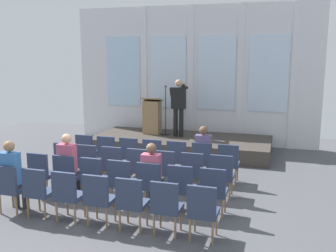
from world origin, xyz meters
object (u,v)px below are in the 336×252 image
object	(u,v)px
chair_r0_c2	(130,153)
chair_r2_c5	(181,185)
chair_r2_c0	(41,171)
chair_r2_c1	(67,174)
chair_r1_c0	(66,159)
chair_r3_c6	(203,209)
audience_r0_c5	(203,150)
chair_r0_c0	(87,150)
audience_r2_c4	(152,172)
chair_r0_c3	(154,155)
mic_stand	(166,124)
chair_r2_c4	(151,182)
speaker	(179,103)
chair_r2_c2	(94,176)
chair_r1_c1	(90,161)
chair_r1_c3	(139,166)
chair_r1_c4	(166,168)
chair_r1_c2	(114,164)
chair_r2_c6	(214,189)
chair_r1_c5	(193,171)
chair_r2_c3	(121,179)
chair_r3_c2	(68,193)
chair_r3_c5	(166,204)
chair_r3_c1	(38,189)
chair_r1_c6	(222,173)
chair_r3_c3	(99,196)
chair_r3_c0	(10,186)
chair_r0_c4	(178,157)
chair_r3_c4	(132,200)
lectern	(152,116)
audience_r3_c0	(12,173)
audience_r2_c1	(69,162)
chair_r0_c1	(108,151)
chair_r0_c6	(229,161)

from	to	relation	value
chair_r0_c2	chair_r2_c5	bearing A→B (deg)	-46.38
chair_r2_c0	chair_r2_c1	xyz separation A→B (m)	(0.60, 0.00, 0.00)
chair_r1_c0	chair_r2_c0	distance (m)	0.95
chair_r3_c6	audience_r0_c5	bearing A→B (deg)	101.63
chair_r0_c0	audience_r2_c4	xyz separation A→B (m)	(2.41, -1.82, 0.18)
chair_r0_c3	chair_r2_c0	bearing A→B (deg)	-133.62
mic_stand	chair_r2_c4	xyz separation A→B (m)	(1.17, -4.71, -0.24)
speaker	chair_r2_c2	world-z (taller)	speaker
chair_r1_c1	chair_r2_c5	world-z (taller)	same
chair_r1_c3	chair_r1_c4	xyz separation A→B (m)	(0.60, 0.00, 0.00)
chair_r1_c4	chair_r0_c2	bearing A→B (deg)	141.79
audience_r2_c4	chair_r1_c0	bearing A→B (deg)	160.25
chair_r1_c2	audience_r2_c4	xyz separation A→B (m)	(1.21, -0.87, 0.18)
chair_r1_c2	chair_r2_c6	size ratio (longest dim) A/B	1.00
chair_r1_c5	chair_r2_c3	xyz separation A→B (m)	(-1.21, -0.95, 0.00)
chair_r3_c6	chair_r3_c2	bearing A→B (deg)	180.00
chair_r3_c5	chair_r1_c1	bearing A→B (deg)	141.79
audience_r2_c4	chair_r3_c1	distance (m)	2.09
speaker	chair_r1_c1	world-z (taller)	speaker
mic_stand	speaker	bearing A→B (deg)	-13.64
audience_r0_c5	chair_r1_c6	size ratio (longest dim) A/B	1.39
chair_r1_c2	chair_r3_c3	bearing A→B (deg)	-72.38
chair_r0_c3	chair_r2_c3	world-z (taller)	same
chair_r1_c2	chair_r1_c5	world-z (taller)	same
chair_r3_c0	chair_r1_c2	bearing A→B (deg)	57.57
chair_r0_c4	chair_r3_c4	distance (m)	2.85
chair_r1_c2	chair_r3_c2	bearing A→B (deg)	-90.00
lectern	chair_r2_c4	world-z (taller)	lectern
audience_r2_c4	audience_r3_c0	world-z (taller)	audience_r3_c0
chair_r1_c5	audience_r2_c1	bearing A→B (deg)	-160.17
chair_r1_c2	chair_r3_c6	bearing A→B (deg)	-38.21
chair_r1_c1	chair_r2_c3	bearing A→B (deg)	-38.21
chair_r3_c3	chair_r2_c4	bearing A→B (deg)	57.57
chair_r3_c0	chair_r3_c6	bearing A→B (deg)	0.00
chair_r2_c5	chair_r3_c1	distance (m)	2.59
chair_r0_c2	chair_r1_c0	distance (m)	1.54
chair_r0_c1	chair_r3_c5	size ratio (longest dim) A/B	1.00
chair_r1_c5	chair_r2_c0	xyz separation A→B (m)	(-3.02, -0.95, 0.00)
chair_r0_c6	chair_r2_c3	world-z (taller)	same
chair_r3_c2	audience_r0_c5	bearing A→B (deg)	58.31
chair_r2_c2	chair_r1_c6	bearing A→B (deg)	21.48
audience_r2_c1	chair_r2_c4	world-z (taller)	audience_r2_c1
lectern	chair_r0_c6	size ratio (longest dim) A/B	1.23
chair_r3_c1	audience_r3_c0	bearing A→B (deg)	172.58
chair_r3_c6	chair_r0_c3	bearing A→B (deg)	122.43
chair_r0_c4	chair_r3_c4	world-z (taller)	same
audience_r2_c4	chair_r2_c5	distance (m)	0.64
chair_r1_c1	chair_r2_c2	world-z (taller)	same
chair_r0_c0	chair_r0_c6	bearing A→B (deg)	0.00
speaker	lectern	size ratio (longest dim) A/B	1.51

